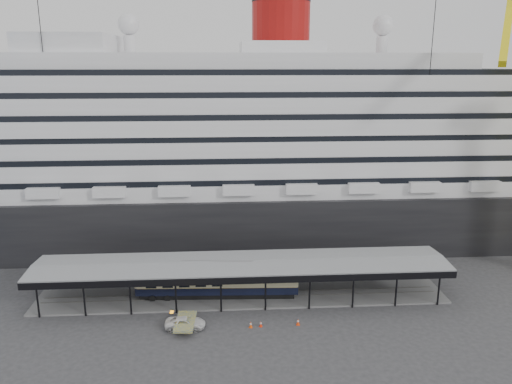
% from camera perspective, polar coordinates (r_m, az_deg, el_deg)
% --- Properties ---
extents(ground, '(200.00, 200.00, 0.00)m').
position_cam_1_polar(ground, '(66.15, -1.42, -13.78)').
color(ground, '#323234').
rests_on(ground, ground).
extents(cruise_ship, '(130.00, 30.00, 43.90)m').
position_cam_1_polar(cruise_ship, '(91.14, -2.29, 6.33)').
color(cruise_ship, black).
rests_on(cruise_ship, ground).
extents(platform_canopy, '(56.00, 9.18, 5.30)m').
position_cam_1_polar(platform_canopy, '(69.57, -1.60, -10.11)').
color(platform_canopy, slate).
rests_on(platform_canopy, ground).
extents(port_truck, '(5.02, 2.55, 1.36)m').
position_cam_1_polar(port_truck, '(63.35, -8.07, -14.60)').
color(port_truck, silver).
rests_on(port_truck, ground).
extents(pullman_carriage, '(22.07, 3.82, 21.57)m').
position_cam_1_polar(pullman_carriage, '(69.44, -4.45, -9.96)').
color(pullman_carriage, black).
rests_on(pullman_carriage, ground).
extents(traffic_cone_left, '(0.50, 0.50, 0.80)m').
position_cam_1_polar(traffic_cone_left, '(63.03, -0.61, -14.90)').
color(traffic_cone_left, '#EF4E0D').
rests_on(traffic_cone_left, ground).
extents(traffic_cone_mid, '(0.49, 0.49, 0.75)m').
position_cam_1_polar(traffic_cone_mid, '(63.20, 0.55, -14.84)').
color(traffic_cone_mid, red).
rests_on(traffic_cone_mid, ground).
extents(traffic_cone_right, '(0.46, 0.46, 0.83)m').
position_cam_1_polar(traffic_cone_right, '(63.78, 4.83, -14.56)').
color(traffic_cone_right, '#F6400D').
rests_on(traffic_cone_right, ground).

